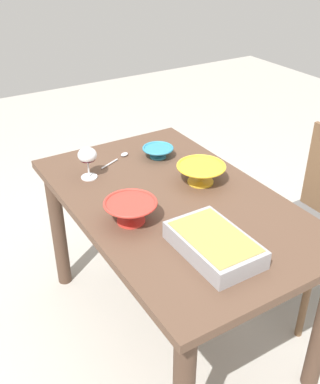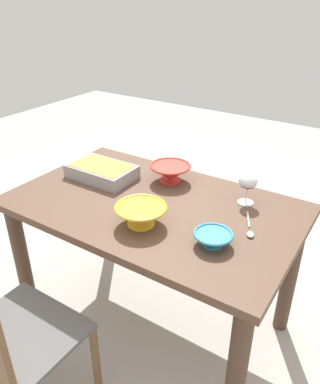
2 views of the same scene
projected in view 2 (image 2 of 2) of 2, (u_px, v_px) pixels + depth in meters
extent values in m
plane|color=#B2ADA3|center=(154.00, 320.00, 2.16)|extent=(8.00, 8.00, 0.00)
cube|color=brown|center=(153.00, 206.00, 1.81)|extent=(1.35, 0.83, 0.04)
cylinder|color=#493427|center=(290.00, 275.00, 1.95)|extent=(0.08, 0.08, 0.73)
cylinder|color=#493427|center=(107.00, 209.00, 2.54)|extent=(0.08, 0.08, 0.73)
cylinder|color=#493427|center=(236.00, 376.00, 1.44)|extent=(0.08, 0.08, 0.73)
cylinder|color=#493427|center=(23.00, 264.00, 2.02)|extent=(0.08, 0.08, 0.73)
cube|color=#595959|center=(21.00, 334.00, 1.52)|extent=(0.46, 0.41, 0.02)
cylinder|color=brown|center=(96.00, 363.00, 1.66)|extent=(0.04, 0.04, 0.43)
cylinder|color=brown|center=(31.00, 322.00, 1.87)|extent=(0.04, 0.04, 0.43)
cylinder|color=white|center=(245.00, 202.00, 1.80)|extent=(0.08, 0.08, 0.01)
cylinder|color=white|center=(246.00, 195.00, 1.78)|extent=(0.01, 0.01, 0.08)
ellipsoid|color=white|center=(248.00, 181.00, 1.74)|extent=(0.09, 0.09, 0.07)
ellipsoid|color=#4C0A19|center=(248.00, 184.00, 1.75)|extent=(0.08, 0.08, 0.04)
cube|color=#99999E|center=(102.00, 172.00, 2.03)|extent=(0.35, 0.22, 0.07)
cube|color=#9E8C47|center=(101.00, 167.00, 2.01)|extent=(0.31, 0.20, 0.02)
cylinder|color=teal|center=(213.00, 244.00, 1.50)|extent=(0.08, 0.08, 0.01)
cone|color=teal|center=(213.00, 239.00, 1.49)|extent=(0.15, 0.15, 0.04)
torus|color=teal|center=(213.00, 234.00, 1.48)|extent=(0.16, 0.16, 0.01)
cylinder|color=yellow|center=(141.00, 223.00, 1.63)|extent=(0.12, 0.12, 0.01)
cone|color=yellow|center=(141.00, 215.00, 1.61)|extent=(0.22, 0.22, 0.08)
torus|color=yellow|center=(141.00, 207.00, 1.60)|extent=(0.22, 0.22, 0.01)
cylinder|color=red|center=(170.00, 180.00, 2.00)|extent=(0.11, 0.11, 0.01)
cone|color=red|center=(170.00, 173.00, 1.98)|extent=(0.21, 0.21, 0.08)
torus|color=red|center=(170.00, 166.00, 1.96)|extent=(0.21, 0.21, 0.01)
cylinder|color=silver|center=(248.00, 219.00, 1.66)|extent=(0.06, 0.11, 0.01)
ellipsoid|color=silver|center=(250.00, 234.00, 1.55)|extent=(0.05, 0.05, 0.01)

